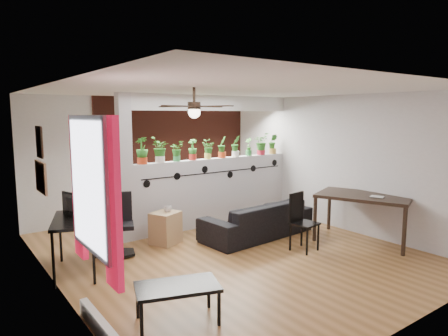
% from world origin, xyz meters
% --- Properties ---
extents(room_shell, '(6.30, 7.10, 2.90)m').
position_xyz_m(room_shell, '(0.00, 0.00, 1.30)').
color(room_shell, brown).
rests_on(room_shell, ground).
extents(partition_wall, '(3.60, 0.18, 1.35)m').
position_xyz_m(partition_wall, '(0.80, 1.50, 0.68)').
color(partition_wall, '#BCBCC1').
rests_on(partition_wall, ground).
extents(ceiling_header, '(3.60, 0.18, 0.30)m').
position_xyz_m(ceiling_header, '(0.80, 1.50, 2.45)').
color(ceiling_header, silver).
rests_on(ceiling_header, room_shell).
extents(pier_column, '(0.22, 0.20, 2.60)m').
position_xyz_m(pier_column, '(-1.11, 1.50, 1.30)').
color(pier_column, '#BCBCC1').
rests_on(pier_column, ground).
extents(brick_panel, '(3.90, 0.05, 2.60)m').
position_xyz_m(brick_panel, '(0.80, 2.97, 1.30)').
color(brick_panel, '#A3412F').
rests_on(brick_panel, ground).
extents(vine_decal, '(3.31, 0.01, 0.30)m').
position_xyz_m(vine_decal, '(0.80, 1.40, 1.08)').
color(vine_decal, black).
rests_on(vine_decal, partition_wall).
extents(window_assembly, '(0.09, 1.30, 1.55)m').
position_xyz_m(window_assembly, '(-2.56, -1.20, 1.51)').
color(window_assembly, white).
rests_on(window_assembly, room_shell).
extents(baseboard_heater, '(0.08, 1.00, 0.18)m').
position_xyz_m(baseboard_heater, '(-2.54, -1.20, 0.09)').
color(baseboard_heater, silver).
rests_on(baseboard_heater, ground).
extents(corkboard, '(0.03, 0.60, 0.45)m').
position_xyz_m(corkboard, '(-2.58, 0.95, 1.35)').
color(corkboard, '#9E6E4C').
rests_on(corkboard, room_shell).
extents(framed_art, '(0.03, 0.34, 0.44)m').
position_xyz_m(framed_art, '(-2.58, 0.90, 1.85)').
color(framed_art, '#8C7259').
rests_on(framed_art, room_shell).
extents(ceiling_fan, '(1.19, 1.19, 0.43)m').
position_xyz_m(ceiling_fan, '(-0.80, -0.30, 2.31)').
color(ceiling_fan, black).
rests_on(ceiling_fan, room_shell).
extents(potted_plant_0, '(0.30, 0.26, 0.49)m').
position_xyz_m(potted_plant_0, '(-0.78, 1.50, 1.61)').
color(potted_plant_0, red).
rests_on(potted_plant_0, partition_wall).
extents(potted_plant_1, '(0.32, 0.32, 0.47)m').
position_xyz_m(potted_plant_1, '(-0.43, 1.50, 1.60)').
color(potted_plant_1, white).
rests_on(potted_plant_1, partition_wall).
extents(potted_plant_2, '(0.23, 0.20, 0.39)m').
position_xyz_m(potted_plant_2, '(-0.08, 1.50, 1.56)').
color(potted_plant_2, '#36964C').
rests_on(potted_plant_2, partition_wall).
extents(potted_plant_3, '(0.26, 0.26, 0.41)m').
position_xyz_m(potted_plant_3, '(0.27, 1.50, 1.57)').
color(potted_plant_3, red).
rests_on(potted_plant_3, partition_wall).
extents(potted_plant_4, '(0.24, 0.24, 0.38)m').
position_xyz_m(potted_plant_4, '(0.62, 1.50, 1.55)').
color(potted_plant_4, '#E0D44F').
rests_on(potted_plant_4, partition_wall).
extents(potted_plant_5, '(0.28, 0.26, 0.44)m').
position_xyz_m(potted_plant_5, '(0.98, 1.50, 1.58)').
color(potted_plant_5, '#D34518').
rests_on(potted_plant_5, partition_wall).
extents(potted_plant_6, '(0.24, 0.20, 0.44)m').
position_xyz_m(potted_plant_6, '(1.33, 1.50, 1.58)').
color(potted_plant_6, white).
rests_on(potted_plant_6, partition_wall).
extents(potted_plant_7, '(0.18, 0.21, 0.39)m').
position_xyz_m(potted_plant_7, '(1.68, 1.50, 1.56)').
color(potted_plant_7, '#31893E').
rests_on(potted_plant_7, partition_wall).
extents(potted_plant_8, '(0.31, 0.29, 0.48)m').
position_xyz_m(potted_plant_8, '(2.03, 1.50, 1.60)').
color(potted_plant_8, red).
rests_on(potted_plant_8, partition_wall).
extents(potted_plant_9, '(0.29, 0.29, 0.44)m').
position_xyz_m(potted_plant_9, '(2.38, 1.50, 1.58)').
color(potted_plant_9, gold).
rests_on(potted_plant_9, partition_wall).
extents(sofa, '(2.13, 0.96, 0.61)m').
position_xyz_m(sofa, '(0.94, 0.35, 0.30)').
color(sofa, black).
rests_on(sofa, ground).
extents(cube_shelf, '(0.58, 0.55, 0.55)m').
position_xyz_m(cube_shelf, '(-0.62, 0.96, 0.28)').
color(cube_shelf, tan).
rests_on(cube_shelf, ground).
extents(cup, '(0.14, 0.14, 0.11)m').
position_xyz_m(cup, '(-0.57, 0.96, 0.61)').
color(cup, gray).
rests_on(cup, cube_shelf).
extents(computer_desk, '(0.89, 1.21, 0.79)m').
position_xyz_m(computer_desk, '(-2.25, 0.57, 0.71)').
color(computer_desk, black).
rests_on(computer_desk, ground).
extents(monitor, '(0.32, 0.15, 0.18)m').
position_xyz_m(monitor, '(-2.25, 0.72, 0.88)').
color(monitor, black).
rests_on(monitor, computer_desk).
extents(office_chair, '(0.53, 0.53, 0.98)m').
position_xyz_m(office_chair, '(-1.47, 0.89, 0.43)').
color(office_chair, black).
rests_on(office_chair, ground).
extents(dining_table, '(1.45, 1.77, 0.84)m').
position_xyz_m(dining_table, '(2.25, -0.98, 0.75)').
color(dining_table, black).
rests_on(dining_table, ground).
extents(book, '(0.22, 0.25, 0.02)m').
position_xyz_m(book, '(2.15, -1.28, 0.85)').
color(book, gray).
rests_on(book, dining_table).
extents(folding_chair, '(0.44, 0.44, 0.95)m').
position_xyz_m(folding_chair, '(1.03, -0.63, 0.56)').
color(folding_chair, black).
rests_on(folding_chair, ground).
extents(coffee_table, '(1.00, 0.75, 0.42)m').
position_xyz_m(coffee_table, '(-1.77, -1.48, 0.37)').
color(coffee_table, black).
rests_on(coffee_table, ground).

